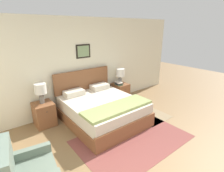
# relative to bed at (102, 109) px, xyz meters

# --- Properties ---
(ground_plane) EXTENTS (16.00, 16.00, 0.00)m
(ground_plane) POSITION_rel_bed_xyz_m (-0.06, -2.07, -0.33)
(ground_plane) COLOR olive
(wall_back) EXTENTS (7.49, 0.09, 2.60)m
(wall_back) POSITION_rel_bed_xyz_m (-0.06, 1.05, 0.98)
(wall_back) COLOR beige
(wall_back) RESTS_ON ground_plane
(area_rug_main) EXTENTS (2.37, 1.61, 0.01)m
(area_rug_main) POSITION_rel_bed_xyz_m (0.06, -1.07, -0.32)
(area_rug_main) COLOR brown
(area_rug_main) RESTS_ON ground_plane
(area_rug_bedside) EXTENTS (0.88, 1.12, 0.01)m
(area_rug_bedside) POSITION_rel_bed_xyz_m (1.21, -0.48, -0.32)
(area_rug_bedside) COLOR #897556
(area_rug_bedside) RESTS_ON ground_plane
(bed) EXTENTS (1.72, 1.97, 1.19)m
(bed) POSITION_rel_bed_xyz_m (0.00, 0.00, 0.00)
(bed) COLOR brown
(bed) RESTS_ON ground_plane
(nightstand_near_window) EXTENTS (0.46, 0.52, 0.58)m
(nightstand_near_window) POSITION_rel_bed_xyz_m (-1.24, 0.73, -0.04)
(nightstand_near_window) COLOR brown
(nightstand_near_window) RESTS_ON ground_plane
(nightstand_by_door) EXTENTS (0.46, 0.52, 0.58)m
(nightstand_by_door) POSITION_rel_bed_xyz_m (1.24, 0.73, -0.04)
(nightstand_by_door) COLOR brown
(nightstand_by_door) RESTS_ON ground_plane
(table_lamp_near_window) EXTENTS (0.27, 0.27, 0.49)m
(table_lamp_near_window) POSITION_rel_bed_xyz_m (-1.24, 0.75, 0.59)
(table_lamp_near_window) COLOR slate
(table_lamp_near_window) RESTS_ON nightstand_near_window
(table_lamp_by_door) EXTENTS (0.27, 0.27, 0.49)m
(table_lamp_by_door) POSITION_rel_bed_xyz_m (1.25, 0.75, 0.59)
(table_lamp_by_door) COLOR slate
(table_lamp_by_door) RESTS_ON nightstand_by_door
(book_thick_bottom) EXTENTS (0.21, 0.25, 0.04)m
(book_thick_bottom) POSITION_rel_bed_xyz_m (1.13, 0.68, 0.27)
(book_thick_bottom) COLOR #4C7551
(book_thick_bottom) RESTS_ON nightstand_by_door
(book_hardcover_middle) EXTENTS (0.24, 0.25, 0.04)m
(book_hardcover_middle) POSITION_rel_bed_xyz_m (1.13, 0.68, 0.31)
(book_hardcover_middle) COLOR #232328
(book_hardcover_middle) RESTS_ON book_thick_bottom
(book_novel_upper) EXTENTS (0.20, 0.27, 0.03)m
(book_novel_upper) POSITION_rel_bed_xyz_m (1.13, 0.68, 0.34)
(book_novel_upper) COLOR silver
(book_novel_upper) RESTS_ON book_hardcover_middle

